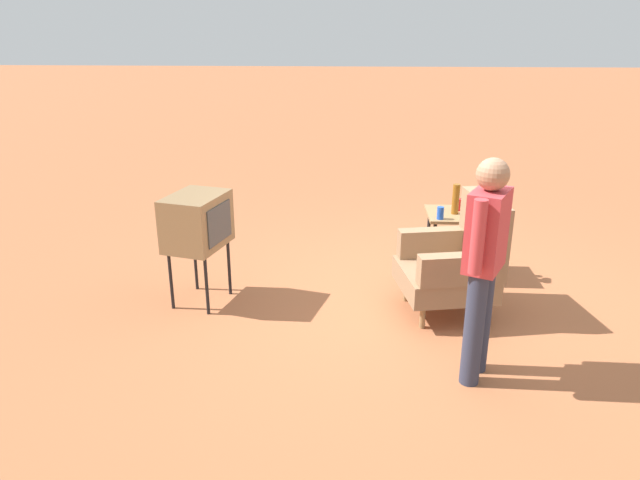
{
  "coord_description": "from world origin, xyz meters",
  "views": [
    {
      "loc": [
        5.01,
        -0.66,
        2.48
      ],
      "look_at": [
        0.07,
        -0.93,
        0.65
      ],
      "focal_mm": 33.54,
      "sensor_mm": 36.0,
      "label": 1
    }
  ],
  "objects_px": {
    "armchair": "(457,260)",
    "soda_can_blue": "(440,213)",
    "bottle_short_clear": "(470,203)",
    "soda_can_red": "(460,205)",
    "tv_on_stand": "(197,222)",
    "bottle_tall_amber": "(456,199)",
    "flower_vase": "(475,201)",
    "side_table": "(455,223)",
    "person_standing": "(484,258)"
  },
  "relations": [
    {
      "from": "armchair",
      "to": "soda_can_blue",
      "type": "height_order",
      "value": "armchair"
    },
    {
      "from": "bottle_short_clear",
      "to": "soda_can_red",
      "type": "height_order",
      "value": "bottle_short_clear"
    },
    {
      "from": "tv_on_stand",
      "to": "soda_can_blue",
      "type": "bearing_deg",
      "value": 103.44
    },
    {
      "from": "soda_can_blue",
      "to": "bottle_tall_amber",
      "type": "height_order",
      "value": "bottle_tall_amber"
    },
    {
      "from": "tv_on_stand",
      "to": "soda_can_red",
      "type": "height_order",
      "value": "tv_on_stand"
    },
    {
      "from": "flower_vase",
      "to": "armchair",
      "type": "bearing_deg",
      "value": -19.48
    },
    {
      "from": "armchair",
      "to": "soda_can_red",
      "type": "xyz_separation_m",
      "value": [
        -0.91,
        0.15,
        0.24
      ]
    },
    {
      "from": "soda_can_blue",
      "to": "side_table",
      "type": "bearing_deg",
      "value": 138.33
    },
    {
      "from": "bottle_tall_amber",
      "to": "side_table",
      "type": "bearing_deg",
      "value": 150.45
    },
    {
      "from": "bottle_tall_amber",
      "to": "armchair",
      "type": "bearing_deg",
      "value": -6.45
    },
    {
      "from": "side_table",
      "to": "person_standing",
      "type": "height_order",
      "value": "person_standing"
    },
    {
      "from": "side_table",
      "to": "bottle_tall_amber",
      "type": "relative_size",
      "value": 2.24
    },
    {
      "from": "soda_can_red",
      "to": "bottle_short_clear",
      "type": "bearing_deg",
      "value": 57.13
    },
    {
      "from": "person_standing",
      "to": "bottle_tall_amber",
      "type": "relative_size",
      "value": 5.47
    },
    {
      "from": "armchair",
      "to": "side_table",
      "type": "distance_m",
      "value": 0.83
    },
    {
      "from": "tv_on_stand",
      "to": "soda_can_red",
      "type": "distance_m",
      "value": 2.6
    },
    {
      "from": "side_table",
      "to": "flower_vase",
      "type": "relative_size",
      "value": 2.54
    },
    {
      "from": "side_table",
      "to": "soda_can_blue",
      "type": "distance_m",
      "value": 0.32
    },
    {
      "from": "bottle_tall_amber",
      "to": "bottle_short_clear",
      "type": "bearing_deg",
      "value": 108.81
    },
    {
      "from": "person_standing",
      "to": "soda_can_blue",
      "type": "distance_m",
      "value": 1.68
    },
    {
      "from": "side_table",
      "to": "soda_can_red",
      "type": "bearing_deg",
      "value": 150.88
    },
    {
      "from": "soda_can_blue",
      "to": "flower_vase",
      "type": "xyz_separation_m",
      "value": [
        -0.13,
        0.34,
        0.09
      ]
    },
    {
      "from": "bottle_short_clear",
      "to": "flower_vase",
      "type": "bearing_deg",
      "value": 9.54
    },
    {
      "from": "person_standing",
      "to": "soda_can_red",
      "type": "xyz_separation_m",
      "value": [
        -1.96,
        0.17,
        -0.2
      ]
    },
    {
      "from": "bottle_short_clear",
      "to": "flower_vase",
      "type": "relative_size",
      "value": 0.75
    },
    {
      "from": "person_standing",
      "to": "soda_can_red",
      "type": "bearing_deg",
      "value": 175.09
    },
    {
      "from": "person_standing",
      "to": "flower_vase",
      "type": "bearing_deg",
      "value": 171.15
    },
    {
      "from": "tv_on_stand",
      "to": "flower_vase",
      "type": "xyz_separation_m",
      "value": [
        -0.66,
        2.58,
        0.04
      ]
    },
    {
      "from": "soda_can_red",
      "to": "bottle_tall_amber",
      "type": "xyz_separation_m",
      "value": [
        0.11,
        -0.06,
        0.09
      ]
    },
    {
      "from": "tv_on_stand",
      "to": "soda_can_blue",
      "type": "relative_size",
      "value": 8.44
    },
    {
      "from": "bottle_tall_amber",
      "to": "soda_can_red",
      "type": "bearing_deg",
      "value": 150.79
    },
    {
      "from": "tv_on_stand",
      "to": "bottle_tall_amber",
      "type": "height_order",
      "value": "tv_on_stand"
    },
    {
      "from": "armchair",
      "to": "side_table",
      "type": "bearing_deg",
      "value": 172.82
    },
    {
      "from": "bottle_short_clear",
      "to": "soda_can_blue",
      "type": "bearing_deg",
      "value": -54.24
    },
    {
      "from": "tv_on_stand",
      "to": "flower_vase",
      "type": "bearing_deg",
      "value": 104.39
    },
    {
      "from": "person_standing",
      "to": "armchair",
      "type": "bearing_deg",
      "value": 179.2
    },
    {
      "from": "side_table",
      "to": "person_standing",
      "type": "distance_m",
      "value": 1.91
    },
    {
      "from": "tv_on_stand",
      "to": "bottle_tall_amber",
      "type": "distance_m",
      "value": 2.51
    },
    {
      "from": "soda_can_red",
      "to": "flower_vase",
      "type": "bearing_deg",
      "value": 33.65
    },
    {
      "from": "tv_on_stand",
      "to": "soda_can_red",
      "type": "xyz_separation_m",
      "value": [
        -0.83,
        2.46,
        -0.05
      ]
    },
    {
      "from": "soda_can_red",
      "to": "tv_on_stand",
      "type": "bearing_deg",
      "value": -71.45
    },
    {
      "from": "flower_vase",
      "to": "person_standing",
      "type": "bearing_deg",
      "value": -8.85
    },
    {
      "from": "armchair",
      "to": "person_standing",
      "type": "xyz_separation_m",
      "value": [
        1.04,
        -0.01,
        0.44
      ]
    },
    {
      "from": "side_table",
      "to": "soda_can_red",
      "type": "xyz_separation_m",
      "value": [
        -0.09,
        0.05,
        0.16
      ]
    },
    {
      "from": "person_standing",
      "to": "soda_can_red",
      "type": "distance_m",
      "value": 1.97
    },
    {
      "from": "side_table",
      "to": "flower_vase",
      "type": "height_order",
      "value": "flower_vase"
    },
    {
      "from": "bottle_short_clear",
      "to": "soda_can_red",
      "type": "xyz_separation_m",
      "value": [
        -0.06,
        -0.09,
        -0.04
      ]
    },
    {
      "from": "tv_on_stand",
      "to": "flower_vase",
      "type": "distance_m",
      "value": 2.66
    },
    {
      "from": "soda_can_red",
      "to": "bottle_tall_amber",
      "type": "relative_size",
      "value": 0.41
    },
    {
      "from": "armchair",
      "to": "flower_vase",
      "type": "distance_m",
      "value": 0.86
    }
  ]
}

